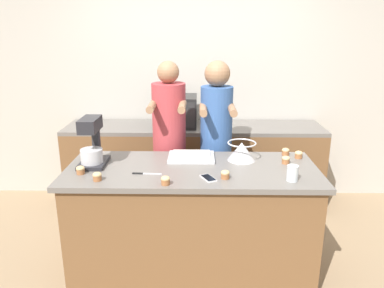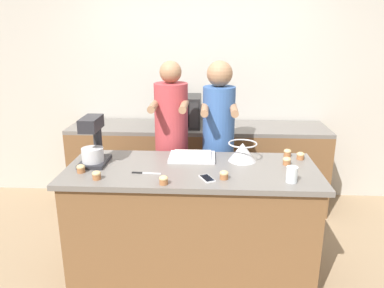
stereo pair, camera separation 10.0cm
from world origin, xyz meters
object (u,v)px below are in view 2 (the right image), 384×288
knife (144,173)px  cupcake_0 (164,180)px  person_left (172,147)px  cupcake_2 (287,161)px  cupcake_5 (224,175)px  cupcake_6 (81,168)px  baking_tray (192,156)px  microwave_oven (180,111)px  cupcake_1 (97,175)px  person_right (218,146)px  mixing_bowl (242,151)px  cell_phone (207,178)px  drinking_glass (292,175)px  cupcake_4 (287,153)px  stand_mixer (93,143)px  cupcake_3 (300,156)px

knife → cupcake_0: 0.26m
person_left → cupcake_2: (0.96, -0.49, 0.06)m
cupcake_5 → cupcake_6: size_ratio=1.00×
baking_tray → cupcake_5: (0.25, -0.43, 0.01)m
microwave_oven → cupcake_2: size_ratio=7.20×
person_left → cupcake_1: (-0.45, -0.86, 0.06)m
person_right → mixing_bowl: person_right is taller
cell_phone → cupcake_1: bearing=-176.9°
drinking_glass → cupcake_6: drinking_glass is taller
cupcake_2 → cupcake_5: bearing=-147.5°
cell_phone → cupcake_6: cupcake_6 is taller
cupcake_1 → cupcake_6: 0.20m
microwave_oven → cupcake_4: microwave_oven is taller
baking_tray → microwave_oven: microwave_oven is taller
knife → cupcake_6: (-0.48, -0.01, 0.03)m
stand_mixer → cupcake_5: size_ratio=6.03×
microwave_oven → knife: (-0.15, -1.39, -0.17)m
person_right → cell_phone: (-0.09, -0.82, 0.01)m
person_right → cupcake_2: person_right is taller
cell_phone → cupcake_4: bearing=38.9°
baking_tray → cupcake_4: (0.80, 0.10, 0.01)m
cell_phone → baking_tray: bearing=106.5°
cell_phone → knife: size_ratio=0.73×
mixing_bowl → knife: (-0.75, -0.32, -0.08)m
cupcake_5 → person_left: bearing=119.7°
cupcake_4 → baking_tray: bearing=-172.8°
person_left → stand_mixer: size_ratio=4.42×
person_left → cupcake_0: bearing=-87.3°
cupcake_0 → cupcake_6: (-0.64, 0.19, 0.00)m
cell_phone → drinking_glass: bearing=-1.9°
cell_phone → cupcake_2: cupcake_2 is taller
person_left → cupcake_5: 0.93m
drinking_glass → mixing_bowl: bearing=126.2°
cupcake_5 → mixing_bowl: bearing=68.2°
knife → cupcake_2: cupcake_2 is taller
stand_mixer → cupcake_0: stand_mixer is taller
baking_tray → knife: (-0.34, -0.35, -0.02)m
microwave_oven → cupcake_5: bearing=-73.3°
person_right → cell_phone: 0.82m
drinking_glass → cupcake_6: size_ratio=1.79×
person_left → cupcake_3: person_left is taller
person_left → cupcake_2: size_ratio=26.67×
baking_tray → drinking_glass: size_ratio=3.35×
cupcake_1 → cupcake_4: bearing=21.8°
cupcake_1 → cupcake_2: same height
stand_mixer → cupcake_4: bearing=9.5°
baking_tray → cupcake_6: cupcake_6 is taller
cupcake_0 → cupcake_3: bearing=28.4°
cupcake_2 → cupcake_5: 0.60m
cupcake_3 → cupcake_6: (-1.70, -0.39, 0.00)m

